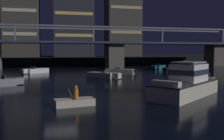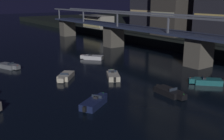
% 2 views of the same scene
% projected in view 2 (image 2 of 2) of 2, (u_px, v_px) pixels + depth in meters
% --- Properties ---
extents(river_bridge, '(87.41, 6.40, 9.38)m').
position_uv_depth(river_bridge, '(149.00, 36.00, 60.05)').
color(river_bridge, '#605B51').
rests_on(river_bridge, ground).
extents(waterfront_pavilion, '(12.40, 7.40, 4.70)m').
position_uv_depth(waterfront_pavilion, '(98.00, 22.00, 97.57)').
color(waterfront_pavilion, '#B2AD9E').
rests_on(waterfront_pavilion, far_riverbank).
extents(speedboat_near_center, '(5.05, 3.17, 1.16)m').
position_uv_depth(speedboat_near_center, '(9.00, 66.00, 49.08)').
color(speedboat_near_center, gray).
rests_on(speedboat_near_center, ground).
extents(speedboat_near_right, '(4.59, 4.14, 1.16)m').
position_uv_depth(speedboat_near_right, '(93.00, 57.00, 56.45)').
color(speedboat_near_right, silver).
rests_on(speedboat_near_right, ground).
extents(speedboat_mid_left, '(4.43, 4.35, 1.16)m').
position_uv_depth(speedboat_mid_left, '(66.00, 76.00, 42.56)').
color(speedboat_mid_left, beige).
rests_on(speedboat_mid_left, ground).
extents(speedboat_mid_center, '(3.60, 4.87, 1.16)m').
position_uv_depth(speedboat_mid_center, '(94.00, 103.00, 31.73)').
color(speedboat_mid_center, '#19234C').
rests_on(speedboat_mid_center, ground).
extents(speedboat_far_left, '(4.88, 3.57, 1.16)m').
position_uv_depth(speedboat_far_left, '(113.00, 76.00, 42.86)').
color(speedboat_far_left, beige).
rests_on(speedboat_far_left, ground).
extents(speedboat_far_center, '(4.41, 4.37, 1.16)m').
position_uv_depth(speedboat_far_center, '(207.00, 81.00, 39.91)').
color(speedboat_far_center, '#196066').
rests_on(speedboat_far_center, ground).
extents(speedboat_far_right, '(5.22, 2.07, 1.16)m').
position_uv_depth(speedboat_far_right, '(170.00, 92.00, 35.31)').
color(speedboat_far_right, black).
rests_on(speedboat_far_right, ground).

